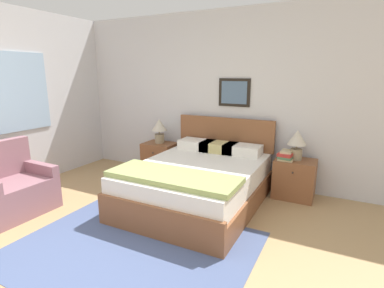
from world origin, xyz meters
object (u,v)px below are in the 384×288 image
(table_lamp_by_door, at_px, (297,141))
(table_lamp_near_window, at_px, (159,128))
(armchair, at_px, (12,190))
(nightstand_by_door, at_px, (294,179))
(nightstand_near_window, at_px, (160,159))
(bed, at_px, (198,181))

(table_lamp_by_door, bearing_deg, table_lamp_near_window, 180.00)
(table_lamp_near_window, bearing_deg, table_lamp_by_door, 0.00)
(armchair, height_order, nightstand_by_door, armchair)
(nightstand_near_window, relative_size, table_lamp_by_door, 1.33)
(armchair, xyz_separation_m, nightstand_near_window, (0.83, 2.04, -0.02))
(bed, height_order, nightstand_near_window, bed)
(table_lamp_near_window, distance_m, table_lamp_by_door, 2.19)
(bed, height_order, armchair, bed)
(bed, distance_m, table_lamp_by_door, 1.43)
(nightstand_near_window, bearing_deg, armchair, -112.07)
(nightstand_near_window, bearing_deg, table_lamp_by_door, 0.47)
(nightstand_by_door, bearing_deg, table_lamp_by_door, 110.96)
(nightstand_near_window, xyz_separation_m, nightstand_by_door, (2.18, 0.00, 0.00))
(table_lamp_by_door, bearing_deg, armchair, -145.58)
(bed, height_order, nightstand_by_door, bed)
(nightstand_near_window, distance_m, nightstand_by_door, 2.18)
(armchair, bearing_deg, nightstand_by_door, 125.37)
(nightstand_near_window, relative_size, nightstand_by_door, 1.00)
(table_lamp_by_door, bearing_deg, nightstand_near_window, -179.53)
(armchair, distance_m, nightstand_by_door, 3.64)
(bed, xyz_separation_m, nightstand_by_door, (1.09, 0.77, -0.03))
(nightstand_near_window, distance_m, table_lamp_near_window, 0.52)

